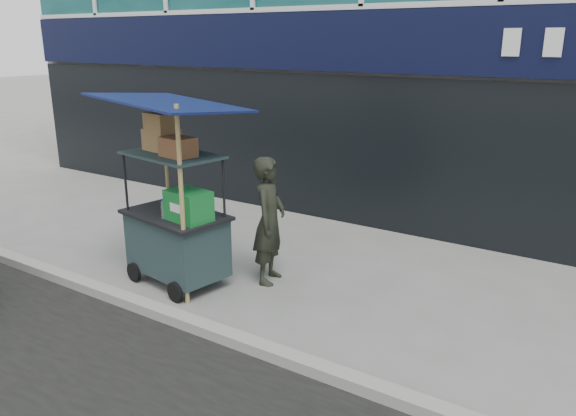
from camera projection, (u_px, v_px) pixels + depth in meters
The scene contains 4 objects.
ground at pixel (194, 317), 6.18m from camera, with size 80.00×80.00×0.00m, color slate.
curb at pixel (181, 320), 6.01m from camera, with size 80.00×0.18×0.12m, color gray.
vendor_cart at pixel (176, 220), 6.84m from camera, with size 1.90×1.48×2.34m.
vendor_man at pixel (269, 221), 6.91m from camera, with size 0.58×0.38×1.60m, color black.
Camera 1 is at (3.93, -4.08, 2.95)m, focal length 35.00 mm.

